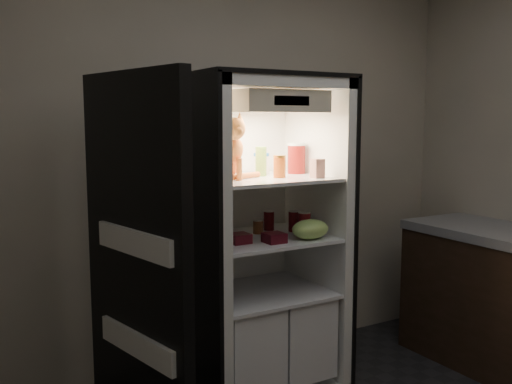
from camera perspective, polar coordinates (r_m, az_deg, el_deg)
room_shell at (r=2.26m, az=18.33°, el=6.83°), size 3.60×3.60×3.60m
refrigerator at (r=3.44m, az=0.10°, el=-6.70°), size 0.90×0.72×1.88m
fridge_door at (r=2.83m, az=-11.88°, el=-7.37°), size 0.24×0.86×1.85m
tabby_cat at (r=3.19m, az=-2.94°, el=3.81°), size 0.31×0.36×0.38m
parmesan_shaker at (r=3.36m, az=0.50°, el=3.08°), size 0.07×0.07×0.17m
mayo_tub at (r=3.43m, az=0.54°, el=2.83°), size 0.09×0.09×0.13m
salsa_jar at (r=3.27m, az=2.37°, el=2.58°), size 0.07×0.07×0.13m
pepper_jar at (r=3.52m, az=4.06°, el=3.38°), size 0.11×0.11×0.19m
cream_carton at (r=3.27m, az=6.16°, el=2.37°), size 0.06×0.06×0.11m
soda_can_a at (r=3.53m, az=1.31°, el=-2.87°), size 0.06×0.06×0.12m
soda_can_b at (r=3.50m, az=3.83°, el=-2.93°), size 0.07×0.07×0.13m
soda_can_c at (r=3.38m, az=4.86°, el=-3.20°), size 0.08×0.08×0.14m
condiment_jar at (r=3.43m, az=0.22°, el=-3.44°), size 0.06×0.06×0.09m
grape_bag at (r=3.29m, az=5.45°, el=-3.72°), size 0.23×0.17×0.11m
berry_box_left at (r=3.17m, az=-1.67°, el=-4.66°), size 0.11×0.11×0.05m
berry_box_right at (r=3.18m, az=1.84°, el=-4.60°), size 0.11×0.11×0.05m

